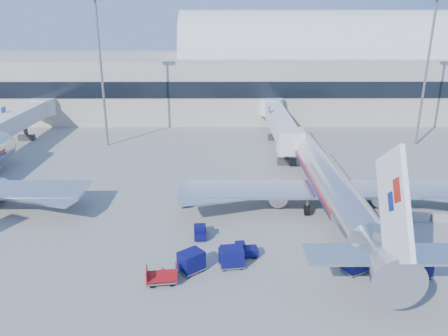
{
  "coord_description": "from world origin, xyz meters",
  "views": [
    {
      "loc": [
        -1.49,
        -38.11,
        19.74
      ],
      "look_at": [
        -1.28,
        6.0,
        4.38
      ],
      "focal_mm": 35.0,
      "sensor_mm": 36.0,
      "label": 1
    }
  ],
  "objects_px": {
    "jetbridge_mid": "(18,120)",
    "cart_open_red": "(162,277)",
    "cart_train_a": "(230,257)",
    "cart_solo_far": "(419,266)",
    "barrier_near": "(414,217)",
    "cart_train_c": "(191,261)",
    "cart_train_b": "(232,257)",
    "tug_left": "(200,231)",
    "mast_east": "(429,51)",
    "cart_solo_near": "(356,262)",
    "jetbridge_near": "(278,120)",
    "airliner_main": "(331,186)",
    "mast_west": "(100,51)",
    "tug_lead": "(244,250)",
    "tug_right": "(360,243)",
    "barrier_mid": "(446,217)"
  },
  "relations": [
    {
      "from": "jetbridge_mid",
      "to": "cart_open_red",
      "type": "height_order",
      "value": "jetbridge_mid"
    },
    {
      "from": "cart_train_a",
      "to": "cart_solo_far",
      "type": "relative_size",
      "value": 1.01
    },
    {
      "from": "cart_solo_far",
      "to": "cart_open_red",
      "type": "relative_size",
      "value": 0.79
    },
    {
      "from": "barrier_near",
      "to": "cart_train_c",
      "type": "bearing_deg",
      "value": -157.47
    },
    {
      "from": "cart_train_b",
      "to": "tug_left",
      "type": "bearing_deg",
      "value": 112.01
    },
    {
      "from": "mast_east",
      "to": "cart_solo_near",
      "type": "relative_size",
      "value": 9.06
    },
    {
      "from": "jetbridge_near",
      "to": "barrier_near",
      "type": "height_order",
      "value": "jetbridge_near"
    },
    {
      "from": "airliner_main",
      "to": "mast_west",
      "type": "bearing_deg",
      "value": 139.64
    },
    {
      "from": "jetbridge_near",
      "to": "mast_west",
      "type": "bearing_deg",
      "value": -178.32
    },
    {
      "from": "cart_train_a",
      "to": "cart_solo_near",
      "type": "xyz_separation_m",
      "value": [
        10.18,
        -0.94,
        0.12
      ]
    },
    {
      "from": "mast_east",
      "to": "cart_open_red",
      "type": "distance_m",
      "value": 54.91
    },
    {
      "from": "mast_east",
      "to": "tug_lead",
      "type": "relative_size",
      "value": 10.1
    },
    {
      "from": "mast_east",
      "to": "cart_open_red",
      "type": "relative_size",
      "value": 8.75
    },
    {
      "from": "tug_left",
      "to": "cart_train_b",
      "type": "relative_size",
      "value": 1.08
    },
    {
      "from": "jetbridge_near",
      "to": "cart_open_red",
      "type": "height_order",
      "value": "jetbridge_near"
    },
    {
      "from": "cart_train_a",
      "to": "tug_lead",
      "type": "bearing_deg",
      "value": 32.32
    },
    {
      "from": "jetbridge_mid",
      "to": "cart_open_red",
      "type": "xyz_separation_m",
      "value": [
        28.22,
        -39.54,
        -3.47
      ]
    },
    {
      "from": "mast_east",
      "to": "barrier_near",
      "type": "height_order",
      "value": "mast_east"
    },
    {
      "from": "jetbridge_mid",
      "to": "tug_left",
      "type": "distance_m",
      "value": 44.69
    },
    {
      "from": "jetbridge_mid",
      "to": "tug_right",
      "type": "distance_m",
      "value": 56.95
    },
    {
      "from": "tug_right",
      "to": "cart_train_a",
      "type": "relative_size",
      "value": 1.23
    },
    {
      "from": "jetbridge_near",
      "to": "cart_open_red",
      "type": "relative_size",
      "value": 10.65
    },
    {
      "from": "mast_east",
      "to": "barrier_near",
      "type": "xyz_separation_m",
      "value": [
        -12.0,
        -28.0,
        -14.34
      ]
    },
    {
      "from": "tug_left",
      "to": "cart_train_a",
      "type": "xyz_separation_m",
      "value": [
        2.74,
        -4.94,
        0.15
      ]
    },
    {
      "from": "jetbridge_near",
      "to": "cart_train_b",
      "type": "height_order",
      "value": "jetbridge_near"
    },
    {
      "from": "barrier_mid",
      "to": "cart_train_c",
      "type": "relative_size",
      "value": 1.19
    },
    {
      "from": "mast_east",
      "to": "mast_west",
      "type": "bearing_deg",
      "value": 180.0
    },
    {
      "from": "jetbridge_mid",
      "to": "cart_train_c",
      "type": "height_order",
      "value": "jetbridge_mid"
    },
    {
      "from": "tug_left",
      "to": "cart_solo_far",
      "type": "bearing_deg",
      "value": -114.38
    },
    {
      "from": "cart_solo_near",
      "to": "tug_left",
      "type": "bearing_deg",
      "value": 127.19
    },
    {
      "from": "mast_east",
      "to": "airliner_main",
      "type": "bearing_deg",
      "value": -128.11
    },
    {
      "from": "jetbridge_mid",
      "to": "cart_train_c",
      "type": "xyz_separation_m",
      "value": [
        30.4,
        -37.93,
        -2.99
      ]
    },
    {
      "from": "tug_left",
      "to": "cart_train_c",
      "type": "relative_size",
      "value": 0.93
    },
    {
      "from": "cart_train_a",
      "to": "cart_train_b",
      "type": "relative_size",
      "value": 0.96
    },
    {
      "from": "barrier_near",
      "to": "cart_train_c",
      "type": "xyz_separation_m",
      "value": [
        -22.0,
        -9.13,
        0.49
      ]
    },
    {
      "from": "mast_east",
      "to": "barrier_mid",
      "type": "relative_size",
      "value": 7.53
    },
    {
      "from": "jetbridge_mid",
      "to": "barrier_mid",
      "type": "bearing_deg",
      "value": -27.35
    },
    {
      "from": "mast_west",
      "to": "barrier_mid",
      "type": "height_order",
      "value": "mast_west"
    },
    {
      "from": "tug_left",
      "to": "cart_solo_near",
      "type": "distance_m",
      "value": 14.2
    },
    {
      "from": "cart_solo_far",
      "to": "jetbridge_mid",
      "type": "bearing_deg",
      "value": 136.23
    },
    {
      "from": "cart_train_c",
      "to": "jetbridge_near",
      "type": "bearing_deg",
      "value": 33.54
    },
    {
      "from": "tug_right",
      "to": "cart_train_b",
      "type": "bearing_deg",
      "value": -120.59
    },
    {
      "from": "jetbridge_mid",
      "to": "tug_right",
      "type": "height_order",
      "value": "jetbridge_mid"
    },
    {
      "from": "mast_west",
      "to": "cart_train_a",
      "type": "height_order",
      "value": "mast_west"
    },
    {
      "from": "mast_west",
      "to": "tug_left",
      "type": "height_order",
      "value": "mast_west"
    },
    {
      "from": "tug_right",
      "to": "cart_open_red",
      "type": "distance_m",
      "value": 17.62
    },
    {
      "from": "mast_west",
      "to": "tug_left",
      "type": "distance_m",
      "value": 38.13
    },
    {
      "from": "barrier_near",
      "to": "tug_left",
      "type": "height_order",
      "value": "tug_left"
    },
    {
      "from": "mast_east",
      "to": "tug_left",
      "type": "relative_size",
      "value": 9.68
    },
    {
      "from": "cart_solo_near",
      "to": "cart_open_red",
      "type": "bearing_deg",
      "value": 157.05
    }
  ]
}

